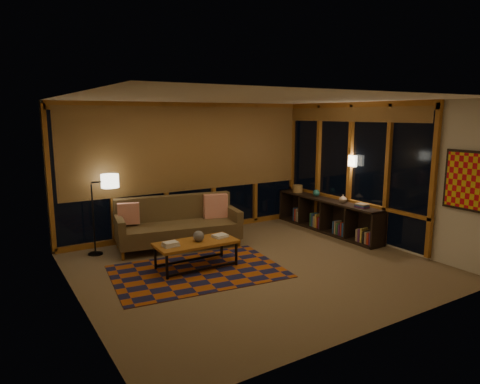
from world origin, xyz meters
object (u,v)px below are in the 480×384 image
sofa (178,223)px  coffee_table (196,255)px  bookshelf (327,215)px  floor_lamp (93,215)px

sofa → coffee_table: 1.21m
bookshelf → floor_lamp: bearing=167.3°
coffee_table → bookshelf: size_ratio=0.47×
sofa → floor_lamp: floor_lamp is taller
sofa → coffee_table: (-0.21, -1.17, -0.24)m
floor_lamp → sofa: bearing=-18.1°
sofa → bookshelf: (3.13, -0.64, -0.11)m
sofa → bookshelf: size_ratio=0.80×
sofa → bookshelf: bearing=-1.4°
floor_lamp → bookshelf: size_ratio=0.51×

